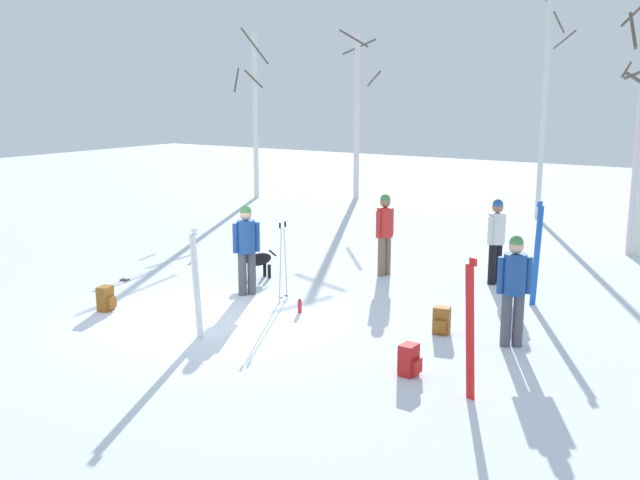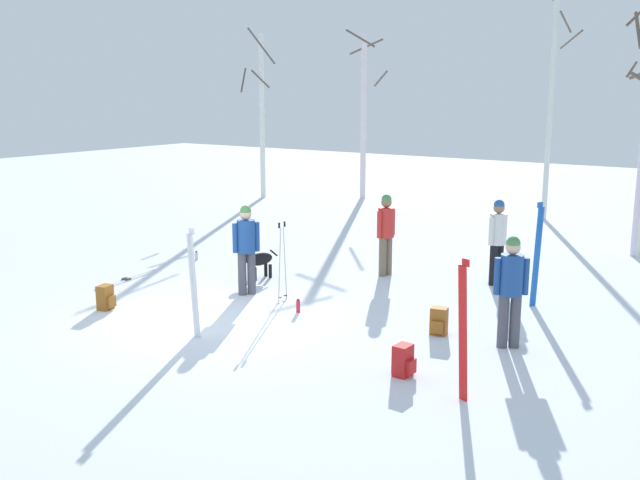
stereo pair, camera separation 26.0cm
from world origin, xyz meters
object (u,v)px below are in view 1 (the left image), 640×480
(ski_poles_0, at_px, (283,259))
(ski_pair_lying_0, at_px, (126,280))
(person_2, at_px, (514,284))
(backpack_0, at_px, (442,321))
(water_bottle_0, at_px, (194,256))
(birch_tree_0, at_px, (255,113))
(ski_pair_planted_1, at_px, (196,284))
(person_0, at_px, (385,229))
(backpack_2, at_px, (106,299))
(person_1, at_px, (246,244))
(dog, at_px, (258,261))
(ski_pair_planted_0, at_px, (470,329))
(person_3, at_px, (496,236))
(birch_tree_2, at_px, (546,77))
(water_bottle_1, at_px, (300,306))
(backpack_1, at_px, (409,360))
(birch_tree_1, at_px, (357,113))
(ski_pair_planted_2, at_px, (537,254))

(ski_poles_0, bearing_deg, ski_pair_lying_0, -170.32)
(person_2, xyz_separation_m, ski_poles_0, (-4.34, 0.09, -0.19))
(backpack_0, bearing_deg, water_bottle_0, 166.41)
(birch_tree_0, bearing_deg, backpack_0, -41.15)
(person_2, relative_size, birch_tree_0, 0.29)
(water_bottle_0, bearing_deg, ski_pair_planted_1, -46.68)
(person_0, height_order, ski_poles_0, person_0)
(backpack_2, xyz_separation_m, birch_tree_0, (-6.27, 12.33, 2.79))
(birch_tree_0, bearing_deg, ski_poles_0, -49.89)
(person_1, bearing_deg, dog, 117.94)
(ski_pair_planted_0, relative_size, birch_tree_0, 0.31)
(birch_tree_0, bearing_deg, person_3, -30.95)
(person_3, relative_size, water_bottle_0, 8.36)
(person_2, distance_m, backpack_0, 1.36)
(backpack_2, height_order, water_bottle_0, backpack_2)
(backpack_0, height_order, birch_tree_2, birch_tree_2)
(ski_poles_0, bearing_deg, ski_pair_planted_0, -26.62)
(person_1, distance_m, ski_poles_0, 0.83)
(ski_poles_0, bearing_deg, ski_pair_planted_1, -88.60)
(backpack_2, distance_m, water_bottle_1, 3.43)
(person_0, distance_m, person_1, 3.12)
(ski_pair_lying_0, relative_size, water_bottle_1, 7.39)
(ski_pair_planted_1, bearing_deg, backpack_0, 35.31)
(dog, bearing_deg, birch_tree_0, 128.11)
(backpack_1, bearing_deg, backpack_2, -177.75)
(person_2, relative_size, ski_pair_lying_0, 0.94)
(backpack_0, xyz_separation_m, birch_tree_2, (-1.90, 11.48, 3.98))
(ski_pair_planted_1, height_order, backpack_2, ski_pair_planted_1)
(backpack_1, distance_m, birch_tree_0, 17.32)
(person_2, relative_size, backpack_2, 3.90)
(backpack_2, relative_size, water_bottle_1, 1.78)
(dog, relative_size, birch_tree_1, 0.15)
(ski_pair_planted_1, distance_m, birch_tree_2, 14.17)
(person_3, xyz_separation_m, ski_pair_planted_1, (-2.79, -5.67, -0.11))
(dog, bearing_deg, backpack_0, -13.72)
(backpack_2, relative_size, birch_tree_0, 0.07)
(water_bottle_1, bearing_deg, birch_tree_0, 131.05)
(ski_pair_planted_1, bearing_deg, birch_tree_2, 84.75)
(ski_pair_lying_0, xyz_separation_m, birch_tree_1, (-1.89, 12.59, 3.01))
(water_bottle_1, xyz_separation_m, birch_tree_1, (-6.10, 12.44, 2.90))
(person_3, distance_m, water_bottle_1, 4.42)
(birch_tree_2, bearing_deg, person_3, -79.21)
(person_0, height_order, water_bottle_0, person_0)
(dog, height_order, water_bottle_1, dog)
(person_0, height_order, ski_pair_lying_0, person_0)
(ski_pair_planted_2, height_order, water_bottle_1, ski_pair_planted_2)
(ski_pair_lying_0, distance_m, backpack_0, 6.76)
(person_1, xyz_separation_m, backpack_0, (4.02, -0.08, -0.77))
(ski_pair_planted_0, bearing_deg, dog, 151.10)
(ski_pair_planted_0, height_order, ski_pair_planted_2, ski_pair_planted_2)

